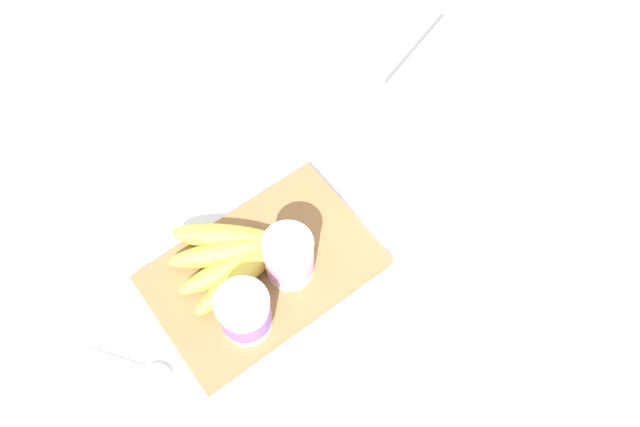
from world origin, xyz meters
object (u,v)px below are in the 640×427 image
object	(u,v)px
banana_bunch	(232,257)
cereal_box	(435,120)
cutting_board	(263,271)
yogurt_cup_front	(289,257)
yogurt_cup_back	(245,313)
spoon	(141,366)

from	to	relation	value
banana_bunch	cereal_box	bearing A→B (deg)	172.60
cutting_board	yogurt_cup_front	world-z (taller)	yogurt_cup_front
cutting_board	banana_bunch	bearing A→B (deg)	-48.75
banana_bunch	yogurt_cup_back	bearing A→B (deg)	68.77
spoon	cereal_box	bearing A→B (deg)	-179.58
cutting_board	cereal_box	xyz separation A→B (m)	(-0.30, 0.01, 0.13)
yogurt_cup_front	spoon	distance (m)	0.25
cutting_board	spoon	distance (m)	0.21
banana_bunch	spoon	distance (m)	0.19
yogurt_cup_front	banana_bunch	size ratio (longest dim) A/B	0.51
yogurt_cup_front	banana_bunch	bearing A→B (deg)	-44.92
cutting_board	yogurt_cup_front	bearing A→B (deg)	139.05
cereal_box	yogurt_cup_back	world-z (taller)	cereal_box
yogurt_cup_front	banana_bunch	xyz separation A→B (m)	(0.06, -0.06, -0.03)
cutting_board	yogurt_cup_front	size ratio (longest dim) A/B	3.58
yogurt_cup_back	banana_bunch	bearing A→B (deg)	-111.23
yogurt_cup_back	spoon	xyz separation A→B (m)	(0.15, -0.04, -0.06)
cutting_board	yogurt_cup_back	world-z (taller)	yogurt_cup_back
banana_bunch	spoon	size ratio (longest dim) A/B	1.52
yogurt_cup_back	spoon	size ratio (longest dim) A/B	0.72
yogurt_cup_front	cutting_board	bearing A→B (deg)	-40.95
yogurt_cup_back	banana_bunch	distance (m)	0.10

